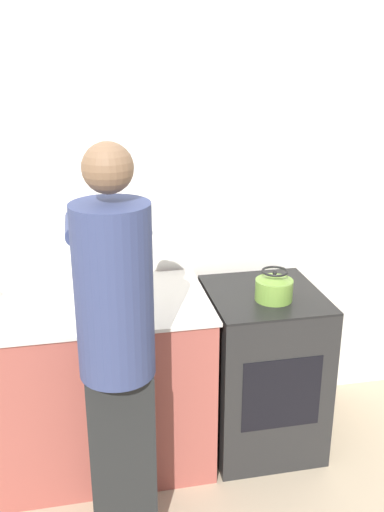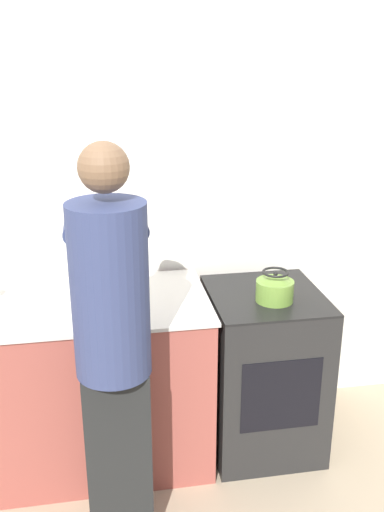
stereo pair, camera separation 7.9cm
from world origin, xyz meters
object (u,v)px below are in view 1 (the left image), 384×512
object	(u,v)px
person	(116,343)
knife	(105,312)
kettle	(274,287)
oven	(262,368)
cutting_board	(100,314)

from	to	relation	value
person	knife	bearing A→B (deg)	93.78
knife	kettle	bearing A→B (deg)	11.20
oven	cutting_board	world-z (taller)	cutting_board
knife	person	bearing A→B (deg)	-78.43
oven	knife	xyz separation A→B (m)	(-0.84, -0.14, 0.49)
person	knife	world-z (taller)	person
person	cutting_board	size ratio (longest dim) A/B	5.03
oven	cutting_board	size ratio (longest dim) A/B	2.53
oven	cutting_board	xyz separation A→B (m)	(-0.87, -0.13, 0.48)
oven	knife	size ratio (longest dim) A/B	4.88
oven	knife	world-z (taller)	knife
person	kettle	size ratio (longest dim) A/B	9.42
cutting_board	kettle	bearing A→B (deg)	2.55
oven	person	world-z (taller)	person
knife	kettle	size ratio (longest dim) A/B	0.97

